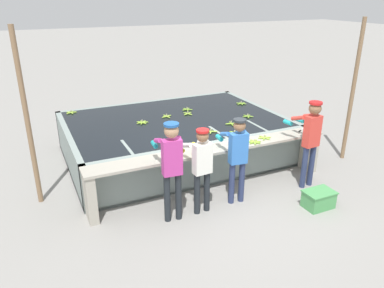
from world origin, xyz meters
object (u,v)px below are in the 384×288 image
worker_3 (310,135)px  banana_bunch_floating_6 (248,116)px  banana_bunch_floating_5 (231,124)px  banana_bunch_ledge_1 (254,142)px  worker_0 (172,162)px  banana_bunch_floating_0 (71,112)px  banana_bunch_floating_3 (142,122)px  knife_0 (301,130)px  banana_bunch_floating_1 (241,103)px  banana_bunch_floating_8 (235,133)px  banana_bunch_floating_7 (188,114)px  support_post_left (27,121)px  banana_bunch_floating_2 (211,131)px  banana_bunch_ledge_0 (265,138)px  worker_1 (201,163)px  worker_2 (237,153)px  banana_bunch_floating_9 (167,116)px  crate (319,199)px  banana_bunch_floating_4 (187,109)px  support_post_right (353,92)px

worker_3 → banana_bunch_floating_6: (-0.19, 1.92, -0.14)m
banana_bunch_floating_5 → banana_bunch_ledge_1: banana_bunch_ledge_1 is taller
worker_0 → banana_bunch_floating_0: (-1.03, 3.99, -0.14)m
banana_bunch_floating_3 → knife_0: size_ratio=0.88×
banana_bunch_floating_3 → banana_bunch_floating_1: bearing=7.8°
banana_bunch_floating_8 → knife_0: 1.46m
banana_bunch_floating_7 → banana_bunch_ledge_1: bearing=-79.5°
support_post_left → worker_3: bearing=-17.9°
banana_bunch_floating_2 → banana_bunch_ledge_0: bearing=-44.5°
worker_3 → banana_bunch_floating_8: bearing=135.4°
worker_1 → worker_2: size_ratio=0.96×
worker_2 → support_post_left: size_ratio=0.51×
banana_bunch_floating_3 → banana_bunch_floating_9: same height
worker_0 → banana_bunch_ledge_1: (1.93, 0.45, -0.13)m
banana_bunch_floating_2 → banana_bunch_ledge_1: bearing=-61.6°
banana_bunch_floating_6 → crate: (-0.16, -2.69, -0.78)m
worker_2 → banana_bunch_floating_9: size_ratio=5.82×
banana_bunch_floating_6 → crate: 2.80m
banana_bunch_floating_1 → knife_0: (0.07, -2.29, -0.01)m
knife_0 → crate: (-0.67, -1.40, -0.78)m
banana_bunch_floating_6 → support_post_left: support_post_left is taller
banana_bunch_floating_4 → banana_bunch_floating_7: same height
banana_bunch_floating_8 → banana_bunch_floating_9: 1.88m
worker_0 → banana_bunch_floating_7: 3.09m
worker_3 → banana_bunch_floating_9: size_ratio=6.31×
banana_bunch_floating_0 → crate: bearing=-53.1°
support_post_left → banana_bunch_floating_5: bearing=0.2°
banana_bunch_floating_3 → worker_2: bearing=-68.2°
worker_2 → banana_bunch_floating_8: 1.13m
worker_1 → crate: bearing=-21.9°
worker_2 → banana_bunch_ledge_0: (0.94, 0.50, -0.04)m
crate → worker_1: bearing=158.1°
banana_bunch_floating_6 → banana_bunch_floating_1: bearing=66.0°
worker_2 → banana_bunch_ledge_1: worker_2 is taller
banana_bunch_ledge_1 → crate: (0.63, -1.23, -0.79)m
worker_2 → banana_bunch_ledge_1: bearing=31.6°
banana_bunch_floating_2 → banana_bunch_floating_5: 0.70m
banana_bunch_floating_4 → support_post_left: (-3.68, -1.43, 0.65)m
banana_bunch_floating_1 → crate: bearing=-99.3°
banana_bunch_floating_7 → support_post_right: bearing=-32.4°
banana_bunch_ledge_0 → support_post_right: bearing=3.2°
banana_bunch_ledge_1 → banana_bunch_ledge_0: bearing=19.7°
banana_bunch_ledge_1 → support_post_right: size_ratio=0.09×
worker_1 → banana_bunch_floating_7: 2.83m
banana_bunch_floating_0 → support_post_right: support_post_right is taller
banana_bunch_floating_3 → banana_bunch_floating_6: (2.40, -0.62, 0.00)m
support_post_left → banana_bunch_floating_3: bearing=21.8°
banana_bunch_floating_0 → banana_bunch_floating_8: bearing=-45.8°
banana_bunch_floating_0 → banana_bunch_floating_8: same height
crate → banana_bunch_floating_6: bearing=86.6°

